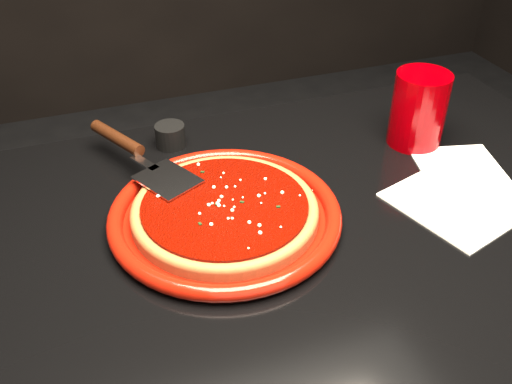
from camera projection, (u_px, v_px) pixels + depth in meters
plate at (225, 215)px, 0.85m from camera, size 0.42×0.42×0.03m
pizza_crust at (225, 213)px, 0.85m from camera, size 0.33×0.33×0.01m
pizza_crust_rim at (225, 209)px, 0.85m from camera, size 0.33×0.33×0.02m
pizza_sauce at (225, 206)px, 0.85m from camera, size 0.29×0.29×0.01m
parmesan_dusting at (225, 202)px, 0.84m from camera, size 0.24×0.24×0.01m
basil_flecks at (225, 203)px, 0.84m from camera, size 0.22×0.22×0.00m
pizza_server at (141, 155)px, 0.93m from camera, size 0.22×0.32×0.02m
cup at (419, 109)px, 1.01m from camera, size 0.10×0.10×0.13m
napkin_a at (458, 201)px, 0.90m from camera, size 0.22×0.22×0.00m
napkin_b at (461, 170)px, 0.97m from camera, size 0.17×0.18×0.00m
ramekin at (170, 136)px, 1.03m from camera, size 0.07×0.07×0.04m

